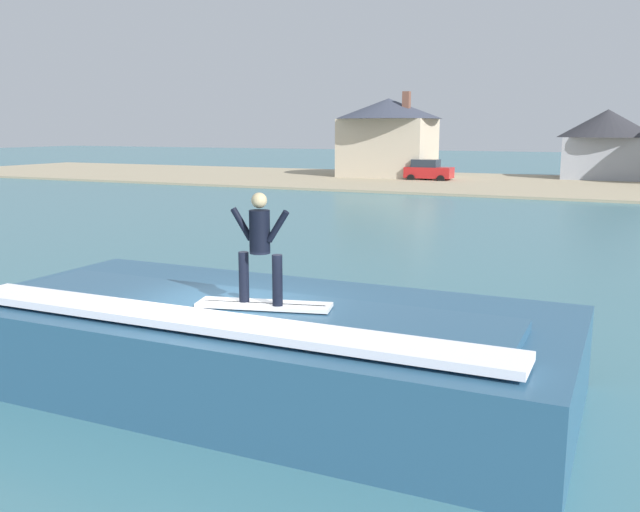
{
  "coord_description": "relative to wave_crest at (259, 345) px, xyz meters",
  "views": [
    {
      "loc": [
        5.84,
        -9.15,
        4.35
      ],
      "look_at": [
        0.29,
        2.95,
        1.87
      ],
      "focal_mm": 38.37,
      "sensor_mm": 36.0,
      "label": 1
    }
  ],
  "objects": [
    {
      "name": "ground_plane",
      "position": [
        -0.29,
        -0.48,
        -0.76
      ],
      "size": [
        260.0,
        260.0,
        0.0
      ],
      "primitive_type": "plane",
      "color": "#3F737F"
    },
    {
      "name": "wave_crest",
      "position": [
        0.0,
        0.0,
        0.0
      ],
      "size": [
        10.21,
        4.67,
        1.61
      ],
      "color": "#2B5574",
      "rests_on": "ground_plane"
    },
    {
      "name": "surfboard",
      "position": [
        0.43,
        -0.56,
        0.88
      ],
      "size": [
        2.18,
        1.01,
        0.06
      ],
      "color": "white",
      "rests_on": "wave_crest"
    },
    {
      "name": "surfer",
      "position": [
        0.39,
        -0.61,
        1.88
      ],
      "size": [
        1.01,
        0.32,
        1.73
      ],
      "color": "black",
      "rests_on": "surfboard"
    },
    {
      "name": "shoreline_bank",
      "position": [
        -0.29,
        45.67,
        -0.67
      ],
      "size": [
        120.0,
        22.01,
        0.17
      ],
      "color": "tan",
      "rests_on": "ground_plane"
    },
    {
      "name": "car_near_shore",
      "position": [
        -10.16,
        46.3,
        0.19
      ],
      "size": [
        3.88,
        2.16,
        1.86
      ],
      "color": "red",
      "rests_on": "ground_plane"
    },
    {
      "name": "house_with_chimney",
      "position": [
        -14.61,
        48.82,
        3.24
      ],
      "size": [
        9.49,
        9.49,
        7.51
      ],
      "color": "beige",
      "rests_on": "ground_plane"
    },
    {
      "name": "house_small_cottage",
      "position": [
        3.15,
        54.01,
        2.63
      ],
      "size": [
        8.13,
        8.13,
        5.99
      ],
      "color": "#9EA3AD",
      "rests_on": "ground_plane"
    }
  ]
}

